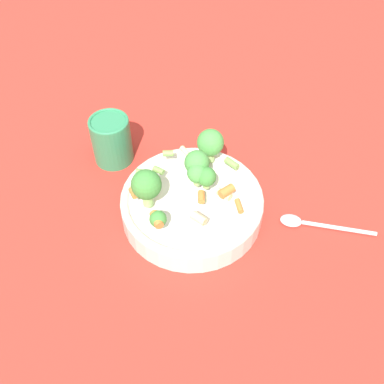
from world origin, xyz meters
The scene contains 5 objects.
ground_plane centered at (0.00, 0.00, 0.00)m, with size 3.00×3.00×0.00m, color #B72D23.
bowl centered at (0.00, 0.00, 0.02)m, with size 0.24×0.24×0.05m.
pasta_salad centered at (-0.01, -0.02, 0.09)m, with size 0.21×0.19×0.07m.
cup centered at (-0.02, -0.20, 0.05)m, with size 0.07×0.07×0.09m.
spoon centered at (-0.10, 0.17, 0.01)m, with size 0.08×0.15×0.01m.
Camera 1 is at (0.38, 0.29, 0.60)m, focal length 42.00 mm.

